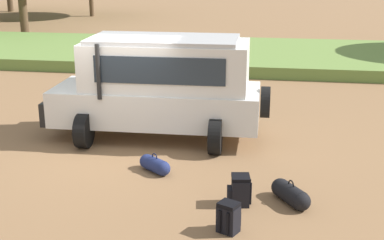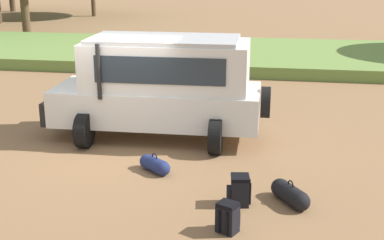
{
  "view_description": "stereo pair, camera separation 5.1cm",
  "coord_description": "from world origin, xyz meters",
  "px_view_note": "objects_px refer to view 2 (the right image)",
  "views": [
    {
      "loc": [
        3.47,
        -11.13,
        4.3
      ],
      "look_at": [
        1.83,
        -0.72,
        1.0
      ],
      "focal_mm": 50.0,
      "sensor_mm": 36.0,
      "label": 1
    },
    {
      "loc": [
        3.52,
        -11.13,
        4.3
      ],
      "look_at": [
        1.83,
        -0.72,
        1.0
      ],
      "focal_mm": 50.0,
      "sensor_mm": 36.0,
      "label": 2
    }
  ],
  "objects_px": {
    "safari_vehicle": "(161,85)",
    "duffel_bag_low_black_case": "(290,194)",
    "backpack_beside_front_wheel": "(239,190)",
    "duffel_bag_soft_canvas": "(155,165)",
    "backpack_cluster_center": "(228,218)"
  },
  "relations": [
    {
      "from": "safari_vehicle",
      "to": "duffel_bag_low_black_case",
      "type": "relative_size",
      "value": 6.17
    },
    {
      "from": "backpack_beside_front_wheel",
      "to": "duffel_bag_soft_canvas",
      "type": "distance_m",
      "value": 2.19
    },
    {
      "from": "duffel_bag_low_black_case",
      "to": "backpack_beside_front_wheel",
      "type": "bearing_deg",
      "value": -168.28
    },
    {
      "from": "safari_vehicle",
      "to": "duffel_bag_soft_canvas",
      "type": "height_order",
      "value": "safari_vehicle"
    },
    {
      "from": "backpack_cluster_center",
      "to": "duffel_bag_low_black_case",
      "type": "height_order",
      "value": "backpack_cluster_center"
    },
    {
      "from": "backpack_cluster_center",
      "to": "duffel_bag_soft_canvas",
      "type": "xyz_separation_m",
      "value": [
        -1.72,
        2.23,
        -0.1
      ]
    },
    {
      "from": "safari_vehicle",
      "to": "backpack_cluster_center",
      "type": "relative_size",
      "value": 10.41
    },
    {
      "from": "backpack_beside_front_wheel",
      "to": "duffel_bag_low_black_case",
      "type": "distance_m",
      "value": 0.92
    },
    {
      "from": "backpack_cluster_center",
      "to": "duffel_bag_low_black_case",
      "type": "xyz_separation_m",
      "value": [
        1.0,
        1.2,
        -0.08
      ]
    },
    {
      "from": "backpack_beside_front_wheel",
      "to": "duffel_bag_soft_canvas",
      "type": "bearing_deg",
      "value": 146.45
    },
    {
      "from": "safari_vehicle",
      "to": "duffel_bag_low_black_case",
      "type": "distance_m",
      "value": 4.56
    },
    {
      "from": "safari_vehicle",
      "to": "backpack_beside_front_wheel",
      "type": "relative_size",
      "value": 9.83
    },
    {
      "from": "safari_vehicle",
      "to": "backpack_cluster_center",
      "type": "bearing_deg",
      "value": -65.08
    },
    {
      "from": "backpack_cluster_center",
      "to": "duffel_bag_soft_canvas",
      "type": "height_order",
      "value": "backpack_cluster_center"
    },
    {
      "from": "safari_vehicle",
      "to": "backpack_cluster_center",
      "type": "xyz_separation_m",
      "value": [
        2.05,
        -4.41,
        -1.04
      ]
    }
  ]
}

